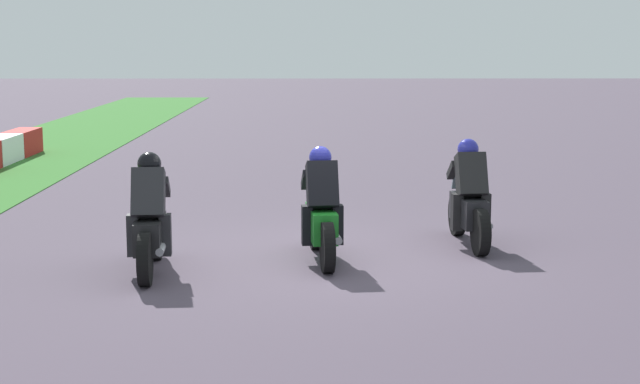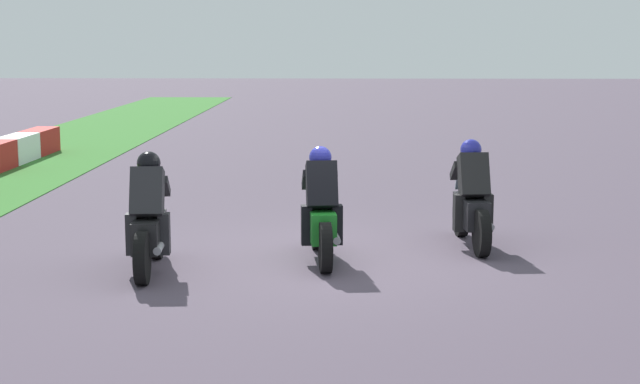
# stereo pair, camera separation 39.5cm
# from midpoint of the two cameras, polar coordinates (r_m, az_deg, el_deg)

# --- Properties ---
(ground_plane) EXTENTS (120.00, 120.00, 0.00)m
(ground_plane) POSITION_cam_midpoint_polar(r_m,az_deg,el_deg) (13.03, -0.63, -3.91)
(ground_plane) COLOR #4D4150
(rider_lane_a) EXTENTS (2.04, 0.55, 1.51)m
(rider_lane_a) POSITION_cam_midpoint_polar(r_m,az_deg,el_deg) (13.88, 7.94, -0.57)
(rider_lane_a) COLOR black
(rider_lane_a) RESTS_ON ground_plane
(rider_lane_b) EXTENTS (2.04, 0.57, 1.51)m
(rider_lane_b) POSITION_cam_midpoint_polar(r_m,az_deg,el_deg) (12.79, -0.80, -1.30)
(rider_lane_b) COLOR black
(rider_lane_b) RESTS_ON ground_plane
(rider_lane_c) EXTENTS (2.04, 0.55, 1.51)m
(rider_lane_c) POSITION_cam_midpoint_polar(r_m,az_deg,el_deg) (12.36, -10.85, -1.83)
(rider_lane_c) COLOR black
(rider_lane_c) RESTS_ON ground_plane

